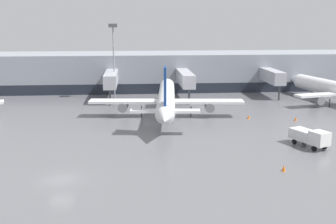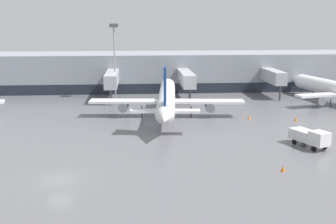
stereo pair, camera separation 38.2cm
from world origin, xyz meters
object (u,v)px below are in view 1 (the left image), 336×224
(traffic_cone_1, at_px, (248,117))
(apron_light_mast_1, at_px, (113,39))
(traffic_cone_0, at_px, (284,168))
(traffic_cone_2, at_px, (296,119))
(parked_jet_2, at_px, (166,99))
(service_truck_0, at_px, (310,136))

(traffic_cone_1, height_order, apron_light_mast_1, apron_light_mast_1)
(traffic_cone_0, distance_m, traffic_cone_2, 26.51)
(parked_jet_2, distance_m, traffic_cone_1, 14.89)
(service_truck_0, relative_size, apron_light_mast_1, 0.38)
(traffic_cone_2, bearing_deg, apron_light_mast_1, 143.39)
(parked_jet_2, bearing_deg, service_truck_0, -132.35)
(parked_jet_2, height_order, traffic_cone_0, parked_jet_2)
(service_truck_0, xyz_separation_m, apron_light_mast_1, (-28.04, 38.98, 11.57))
(traffic_cone_0, bearing_deg, service_truck_0, 52.58)
(service_truck_0, bearing_deg, parked_jet_2, -160.10)
(traffic_cone_2, distance_m, apron_light_mast_1, 41.86)
(parked_jet_2, xyz_separation_m, traffic_cone_1, (14.34, -2.59, -3.02))
(traffic_cone_0, distance_m, apron_light_mast_1, 53.94)
(service_truck_0, height_order, traffic_cone_0, service_truck_0)
(service_truck_0, distance_m, traffic_cone_1, 17.74)
(traffic_cone_0, xyz_separation_m, apron_light_mast_1, (-21.16, 47.97, 12.69))
(traffic_cone_0, height_order, traffic_cone_2, traffic_cone_0)
(parked_jet_2, distance_m, service_truck_0, 26.96)
(traffic_cone_2, bearing_deg, parked_jet_2, 168.00)
(service_truck_0, relative_size, traffic_cone_1, 10.19)
(traffic_cone_2, relative_size, apron_light_mast_1, 0.04)
(traffic_cone_1, bearing_deg, apron_light_mast_1, 138.24)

